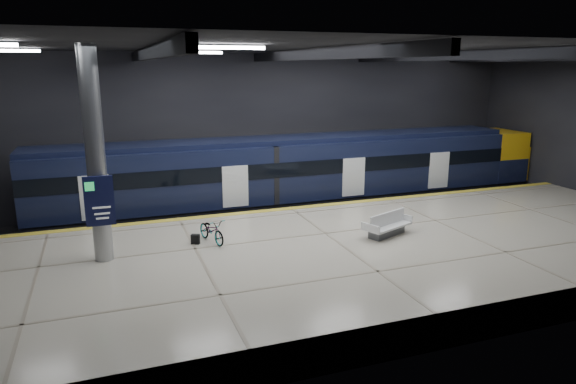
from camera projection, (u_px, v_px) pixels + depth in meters
name	position (u px, v px, depth m)	size (l,w,h in m)	color
ground	(315.00, 252.00, 20.82)	(30.00, 30.00, 0.00)	black
room_shell	(317.00, 110.00, 19.46)	(30.10, 16.10, 8.05)	black
platform	(342.00, 260.00, 18.41)	(30.00, 11.00, 1.10)	beige
safety_strip	(292.00, 208.00, 23.07)	(30.00, 0.40, 0.01)	gold
rails	(273.00, 214.00, 25.82)	(30.00, 1.52, 0.16)	gray
train	(320.00, 172.00, 26.19)	(29.40, 2.84, 3.79)	black
bench	(387.00, 227.00, 19.32)	(2.22, 1.56, 0.91)	#595B60
bicycle	(212.00, 230.00, 18.57)	(0.59, 1.69, 0.89)	#99999E
pannier_bag	(195.00, 239.00, 18.43)	(0.30, 0.18, 0.35)	black
info_column	(96.00, 159.00, 16.17)	(0.90, 0.78, 6.90)	#9EA0A5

